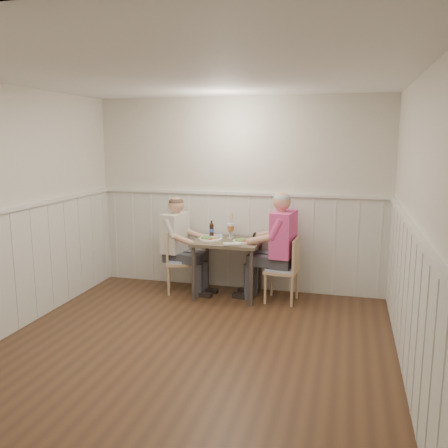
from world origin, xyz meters
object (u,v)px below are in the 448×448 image
beer_bottle (212,229)px  grass_vase (230,225)px  chair_left (177,258)px  diner_cream (178,251)px  dining_table (228,248)px  chair_right (286,267)px  man_in_pink (280,255)px

beer_bottle → grass_vase: bearing=12.2°
chair_left → diner_cream: (-0.00, 0.03, 0.09)m
chair_left → diner_cream: bearing=97.6°
dining_table → grass_vase: 0.35m
dining_table → chair_right: 0.79m
beer_bottle → dining_table: bearing=-33.4°
chair_left → beer_bottle: beer_bottle is taller
chair_right → grass_vase: grass_vase is taller
dining_table → chair_right: bearing=-2.8°
chair_right → grass_vase: size_ratio=2.43×
diner_cream → grass_vase: (0.68, 0.20, 0.35)m
beer_bottle → chair_left: bearing=-157.1°
grass_vase → man_in_pink: bearing=-19.5°
dining_table → chair_left: chair_left is taller
dining_table → diner_cream: (-0.71, 0.03, -0.09)m
chair_left → man_in_pink: bearing=-0.6°
dining_table → beer_bottle: beer_bottle is taller
man_in_pink → diner_cream: (-1.39, 0.05, -0.05)m
man_in_pink → dining_table: bearing=178.7°
diner_cream → beer_bottle: size_ratio=6.07×
chair_right → diner_cream: diner_cream is taller
man_in_pink → grass_vase: bearing=160.5°
man_in_pink → chair_right: bearing=-14.3°
chair_right → grass_vase: 0.95m
diner_cream → grass_vase: bearing=16.4°
dining_table → chair_right: (0.76, -0.04, -0.19)m
chair_right → chair_left: chair_left is taller
chair_right → man_in_pink: man_in_pink is taller
chair_left → grass_vase: size_ratio=2.48×
dining_table → diner_cream: bearing=177.3°
man_in_pink → beer_bottle: bearing=168.4°
dining_table → grass_vase: bearing=96.1°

